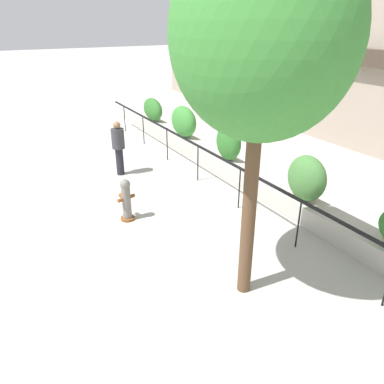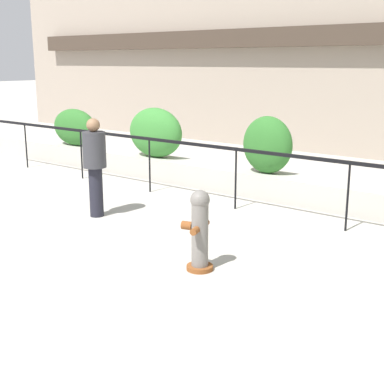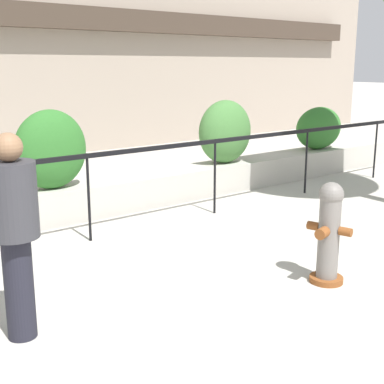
% 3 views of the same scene
% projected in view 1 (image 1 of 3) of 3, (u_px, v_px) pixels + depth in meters
% --- Properties ---
extents(ground_plane, '(120.00, 120.00, 0.00)m').
position_uv_depth(ground_plane, '(30.00, 218.00, 9.45)').
color(ground_plane, '#B2ADA3').
extents(building_facade, '(30.00, 1.36, 8.00)m').
position_uv_depth(building_facade, '(373.00, 37.00, 13.11)').
color(building_facade, gray).
rests_on(building_facade, ground).
extents(planter_wall_low, '(18.00, 0.70, 0.50)m').
position_uv_depth(planter_wall_low, '(227.00, 167.00, 12.02)').
color(planter_wall_low, '#B7B2A8').
rests_on(planter_wall_low, ground).
extents(fence_railing_segment, '(15.00, 0.05, 1.15)m').
position_uv_depth(fence_railing_segment, '(198.00, 149.00, 11.21)').
color(fence_railing_segment, black).
rests_on(fence_railing_segment, ground).
extents(hedge_bush_0, '(1.53, 0.58, 0.96)m').
position_uv_depth(hedge_bush_0, '(153.00, 109.00, 16.31)').
color(hedge_bush_0, '#2D6B28').
rests_on(hedge_bush_0, planter_wall_low).
extents(hedge_bush_1, '(1.49, 0.70, 1.14)m').
position_uv_depth(hedge_bush_1, '(184.00, 121.00, 14.01)').
color(hedge_bush_1, '#387F33').
rests_on(hedge_bush_1, planter_wall_low).
extents(hedge_bush_2, '(1.07, 0.59, 1.13)m').
position_uv_depth(hedge_bush_2, '(229.00, 142.00, 11.67)').
color(hedge_bush_2, '#2D6B28').
rests_on(hedge_bush_2, planter_wall_low).
extents(hedge_bush_3, '(1.09, 0.69, 1.13)m').
position_uv_depth(hedge_bush_3, '(307.00, 178.00, 9.03)').
color(hedge_bush_3, '#427538').
rests_on(hedge_bush_3, planter_wall_low).
extents(fire_hydrant, '(0.47, 0.48, 1.08)m').
position_uv_depth(fire_hydrant, '(126.00, 199.00, 9.15)').
color(fire_hydrant, brown).
rests_on(fire_hydrant, ground).
extents(street_tree, '(2.82, 2.54, 5.84)m').
position_uv_depth(street_tree, '(262.00, 37.00, 5.14)').
color(street_tree, brown).
rests_on(street_tree, ground).
extents(pedestrian, '(0.56, 0.56, 1.73)m').
position_uv_depth(pedestrian, '(118.00, 145.00, 11.68)').
color(pedestrian, black).
rests_on(pedestrian, ground).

